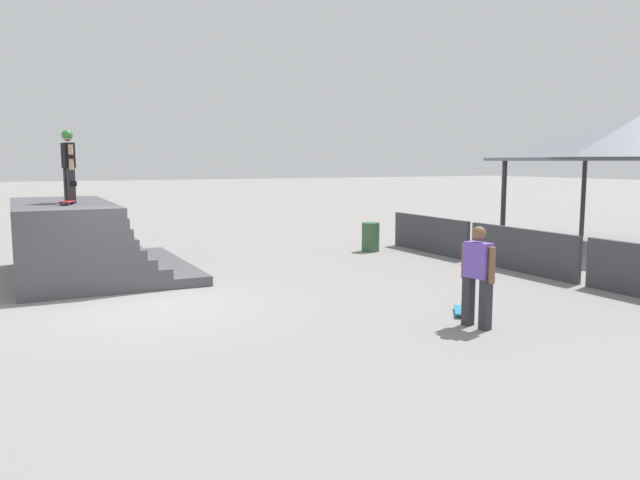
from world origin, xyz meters
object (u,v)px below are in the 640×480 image
object	(u,v)px
skateboard_on_deck	(67,202)
bystander_walking	(478,272)
trash_bin	(371,237)
skater_on_deck	(68,161)
skateboard_on_ground	(460,311)

from	to	relation	value
skateboard_on_deck	bystander_walking	xyz separation A→B (m)	(6.67, 5.49, -0.87)
trash_bin	skater_on_deck	bearing A→B (deg)	-84.21
skater_on_deck	trash_bin	distance (m)	8.59
skateboard_on_ground	skateboard_on_deck	bearing A→B (deg)	-98.59
skateboard_on_deck	bystander_walking	distance (m)	8.68
skateboard_on_ground	bystander_walking	bearing A→B (deg)	14.06
bystander_walking	trash_bin	xyz separation A→B (m)	(-8.08, 2.88, -0.48)
skateboard_on_deck	trash_bin	distance (m)	8.59
bystander_walking	skater_on_deck	bearing A→B (deg)	27.56
skateboard_on_deck	bystander_walking	size ratio (longest dim) A/B	0.50
skateboard_on_deck	skateboard_on_ground	world-z (taller)	skateboard_on_deck
skateboard_on_deck	skateboard_on_ground	size ratio (longest dim) A/B	1.09
skater_on_deck	skateboard_on_ground	distance (m)	8.99
skater_on_deck	skateboard_on_ground	size ratio (longest dim) A/B	2.16
skater_on_deck	skateboard_on_deck	world-z (taller)	skater_on_deck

